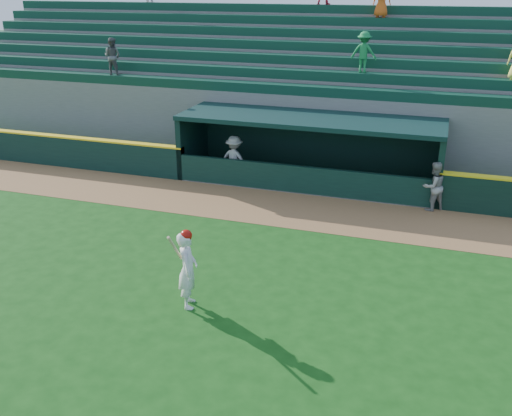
# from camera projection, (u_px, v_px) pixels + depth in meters

# --- Properties ---
(ground) EXTENTS (120.00, 120.00, 0.00)m
(ground) POSITION_uv_depth(u_px,v_px,m) (236.00, 278.00, 14.37)
(ground) COLOR #124110
(ground) RESTS_ON ground
(warning_track) EXTENTS (40.00, 3.00, 0.01)m
(warning_track) POSITION_uv_depth(u_px,v_px,m) (288.00, 209.00, 18.68)
(warning_track) COLOR brown
(warning_track) RESTS_ON ground
(field_wall_left) EXTENTS (15.50, 0.30, 1.20)m
(field_wall_left) POSITION_uv_depth(u_px,v_px,m) (12.00, 146.00, 23.50)
(field_wall_left) COLOR black
(field_wall_left) RESTS_ON ground
(wall_stripe_left) EXTENTS (15.50, 0.32, 0.06)m
(wall_stripe_left) POSITION_uv_depth(u_px,v_px,m) (10.00, 132.00, 23.26)
(wall_stripe_left) COLOR yellow
(wall_stripe_left) RESTS_ON field_wall_left
(dugout_player_front) EXTENTS (1.00, 0.98, 1.62)m
(dugout_player_front) POSITION_uv_depth(u_px,v_px,m) (434.00, 186.00, 18.35)
(dugout_player_front) COLOR gray
(dugout_player_front) RESTS_ON ground
(dugout_player_inside) EXTENTS (1.21, 0.83, 1.73)m
(dugout_player_inside) POSITION_uv_depth(u_px,v_px,m) (234.00, 159.00, 20.94)
(dugout_player_inside) COLOR #A3A39E
(dugout_player_inside) RESTS_ON ground
(dugout) EXTENTS (9.40, 2.80, 2.46)m
(dugout) POSITION_uv_depth(u_px,v_px,m) (311.00, 145.00, 20.91)
(dugout) COLOR #63635E
(dugout) RESTS_ON ground
(stands) EXTENTS (34.50, 6.25, 7.60)m
(stands) POSITION_uv_depth(u_px,v_px,m) (336.00, 95.00, 24.55)
(stands) COLOR slate
(stands) RESTS_ON ground
(batter_at_plate) EXTENTS (0.65, 0.88, 1.92)m
(batter_at_plate) POSITION_uv_depth(u_px,v_px,m) (188.00, 268.00, 12.83)
(batter_at_plate) COLOR white
(batter_at_plate) RESTS_ON ground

